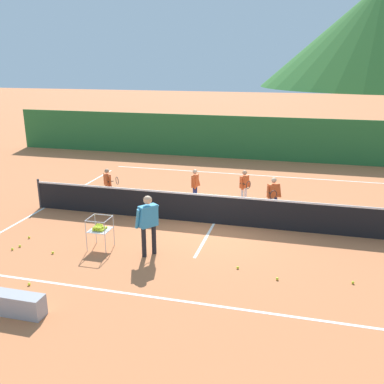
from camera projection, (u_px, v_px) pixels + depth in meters
name	position (u px, v px, depth m)	size (l,w,h in m)	color
ground_plane	(214.00, 224.00, 13.62)	(120.00, 120.00, 0.00)	#C67042
line_baseline_near	(171.00, 299.00, 9.29)	(12.34, 0.08, 0.01)	white
line_baseline_far	(242.00, 174.00, 19.53)	(12.34, 0.08, 0.01)	white
line_sideline_west	(45.00, 208.00, 15.09)	(0.08, 11.08, 0.01)	white
line_service_center	(214.00, 224.00, 13.62)	(0.08, 5.14, 0.01)	white
tennis_net	(214.00, 209.00, 13.47)	(12.71, 0.08, 1.05)	#333338
instructor	(148.00, 220.00, 11.15)	(0.58, 0.82, 1.67)	black
student_0	(108.00, 182.00, 15.56)	(0.66, 0.48, 1.25)	navy
student_1	(195.00, 183.00, 15.37)	(0.24, 0.50, 1.28)	navy
student_2	(244.00, 184.00, 15.28)	(0.41, 0.69, 1.26)	silver
student_3	(273.00, 193.00, 14.10)	(0.51, 0.68, 1.33)	navy
ball_cart	(99.00, 228.00, 11.67)	(0.58, 0.58, 0.90)	#B7B7BC
tennis_ball_1	(29.00, 284.00, 9.86)	(0.07, 0.07, 0.07)	yellow
tennis_ball_2	(238.00, 268.00, 10.66)	(0.07, 0.07, 0.07)	yellow
tennis_ball_4	(12.00, 249.00, 11.70)	(0.07, 0.07, 0.07)	yellow
tennis_ball_5	(53.00, 253.00, 11.48)	(0.07, 0.07, 0.07)	yellow
tennis_ball_6	(20.00, 246.00, 11.90)	(0.07, 0.07, 0.07)	yellow
tennis_ball_7	(353.00, 282.00, 9.94)	(0.07, 0.07, 0.07)	yellow
tennis_ball_8	(29.00, 237.00, 12.48)	(0.07, 0.07, 0.07)	yellow
tennis_ball_9	(277.00, 279.00, 10.11)	(0.07, 0.07, 0.07)	yellow
windscreen_fence	(251.00, 138.00, 22.18)	(27.14, 0.08, 2.27)	#286B33
courtside_bench	(10.00, 303.00, 8.73)	(1.50, 0.36, 0.46)	#99999E
hill_0	(379.00, 35.00, 81.47)	(44.29, 44.29, 19.49)	#2D6628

